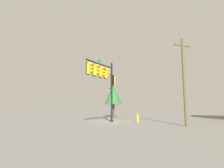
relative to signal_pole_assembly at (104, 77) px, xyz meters
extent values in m
plane|color=slate|center=(-1.51, 0.28, -4.76)|extent=(120.00, 120.00, 0.00)
cylinder|color=black|center=(-1.51, 0.28, -1.45)|extent=(0.20, 0.20, 6.61)
cylinder|color=black|center=(-1.51, 0.28, -4.66)|extent=(0.36, 0.36, 0.20)
cylinder|color=black|center=(0.70, -0.17, 1.25)|extent=(4.44, 1.04, 0.14)
cylinder|color=black|center=(-0.51, 0.08, 0.75)|extent=(2.04, 0.49, 1.07)
cube|color=yellow|center=(-0.53, 0.08, 0.50)|extent=(0.37, 0.41, 1.10)
cube|color=black|center=(-0.56, -0.11, 0.50)|extent=(0.44, 0.11, 1.22)
sphere|color=#FF2018|center=(-0.50, 0.28, 0.84)|extent=(0.22, 0.22, 0.22)
cylinder|color=yellow|center=(-0.49, 0.34, 0.89)|extent=(0.25, 0.17, 0.23)
sphere|color=#855607|center=(-0.50, 0.28, 0.50)|extent=(0.22, 0.22, 0.22)
cylinder|color=yellow|center=(-0.49, 0.34, 0.55)|extent=(0.25, 0.17, 0.23)
sphere|color=#0B621E|center=(-0.50, 0.28, 0.16)|extent=(0.22, 0.22, 0.22)
cylinder|color=yellow|center=(-0.49, 0.34, 0.21)|extent=(0.25, 0.17, 0.23)
cube|color=yellow|center=(0.45, -0.12, 0.50)|extent=(0.40, 0.43, 1.10)
cube|color=black|center=(0.41, -0.31, 0.50)|extent=(0.44, 0.14, 1.22)
sphere|color=#FF2018|center=(0.50, 0.08, 0.84)|extent=(0.22, 0.22, 0.22)
cylinder|color=yellow|center=(0.52, 0.14, 0.89)|extent=(0.26, 0.19, 0.23)
sphere|color=#855607|center=(0.50, 0.08, 0.50)|extent=(0.22, 0.22, 0.22)
cylinder|color=yellow|center=(0.52, 0.14, 0.55)|extent=(0.26, 0.19, 0.23)
sphere|color=#0B621E|center=(0.50, 0.08, 0.16)|extent=(0.22, 0.22, 0.22)
cylinder|color=yellow|center=(0.52, 0.14, 0.21)|extent=(0.26, 0.19, 0.23)
cube|color=yellow|center=(1.44, -0.32, 0.50)|extent=(0.38, 0.41, 1.10)
cube|color=black|center=(1.40, -0.51, 0.50)|extent=(0.44, 0.12, 1.22)
sphere|color=#FF2018|center=(1.47, -0.12, 0.84)|extent=(0.22, 0.22, 0.22)
cylinder|color=yellow|center=(1.49, -0.06, 0.89)|extent=(0.25, 0.18, 0.23)
sphere|color=#855607|center=(1.47, -0.12, 0.50)|extent=(0.22, 0.22, 0.22)
cylinder|color=yellow|center=(1.49, -0.06, 0.55)|extent=(0.25, 0.18, 0.23)
sphere|color=#0B621E|center=(1.47, -0.12, 0.16)|extent=(0.22, 0.22, 0.22)
cylinder|color=yellow|center=(1.49, -0.06, 0.21)|extent=(0.25, 0.18, 0.23)
cube|color=yellow|center=(2.42, -0.52, 0.50)|extent=(0.39, 0.42, 1.10)
cube|color=black|center=(2.37, -0.71, 0.50)|extent=(0.44, 0.14, 1.22)
sphere|color=#FF2018|center=(2.46, -0.32, 0.84)|extent=(0.22, 0.22, 0.22)
cylinder|color=yellow|center=(2.48, -0.26, 0.89)|extent=(0.26, 0.19, 0.23)
sphere|color=#855607|center=(2.46, -0.32, 0.50)|extent=(0.22, 0.22, 0.22)
cylinder|color=yellow|center=(2.48, -0.26, 0.55)|extent=(0.26, 0.19, 0.23)
sphere|color=#0B621E|center=(2.46, -0.32, 0.16)|extent=(0.22, 0.22, 0.22)
cylinder|color=yellow|center=(2.48, -0.26, 0.21)|extent=(0.26, 0.19, 0.23)
cube|color=yellow|center=(-1.85, 0.35, -0.15)|extent=(0.42, 0.39, 1.10)
cube|color=black|center=(-1.65, 0.31, -0.15)|extent=(0.13, 0.44, 1.22)
sphere|color=#FF2018|center=(-2.05, 0.39, 0.19)|extent=(0.22, 0.22, 0.22)
cylinder|color=yellow|center=(-2.10, 0.41, 0.24)|extent=(0.18, 0.25, 0.23)
sphere|color=#855607|center=(-2.05, 0.39, -0.15)|extent=(0.22, 0.22, 0.22)
cylinder|color=yellow|center=(-2.10, 0.41, -0.10)|extent=(0.18, 0.25, 0.23)
sphere|color=#0B621E|center=(-2.05, 0.39, -0.49)|extent=(0.22, 0.22, 0.22)
cylinder|color=yellow|center=(-2.10, 0.41, -0.44)|extent=(0.18, 0.25, 0.23)
cube|color=white|center=(0.92, -0.21, 1.55)|extent=(0.93, 0.21, 0.26)
cube|color=#196B30|center=(0.92, -0.21, 1.55)|extent=(0.89, 0.21, 0.22)
cube|color=white|center=(-1.51, 0.28, -1.05)|extent=(0.21, 0.93, 0.26)
cube|color=#186C2E|center=(-1.51, 0.28, -1.05)|extent=(0.21, 0.89, 0.22)
cylinder|color=brown|center=(0.60, 7.79, -0.93)|extent=(0.24, 0.24, 7.66)
cube|color=brown|center=(0.60, 7.79, 2.30)|extent=(1.30, 1.42, 0.12)
cylinder|color=yellow|center=(-2.85, 2.88, -4.43)|extent=(0.24, 0.24, 0.65)
sphere|color=gold|center=(-2.85, 2.88, -4.04)|extent=(0.22, 0.22, 0.22)
cylinder|color=#EFBE00|center=(-2.70, 2.88, -4.40)|extent=(0.12, 0.10, 0.10)
cylinder|color=brown|center=(-9.81, -2.55, -3.73)|extent=(0.44, 0.44, 2.06)
cone|color=#2A6E2F|center=(-9.81, -2.55, -1.15)|extent=(2.78, 2.78, 3.09)
camera|label=1|loc=(17.04, 7.21, -3.15)|focal=28.45mm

